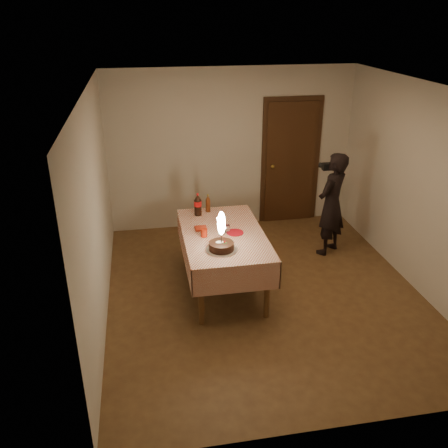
% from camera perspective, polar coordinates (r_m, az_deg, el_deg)
% --- Properties ---
extents(ground, '(4.00, 4.50, 0.01)m').
position_cam_1_polar(ground, '(6.29, 4.82, -8.17)').
color(ground, brown).
rests_on(ground, ground).
extents(room_shell, '(4.04, 4.54, 2.62)m').
position_cam_1_polar(room_shell, '(5.66, 5.55, 6.53)').
color(room_shell, beige).
rests_on(room_shell, ground).
extents(dining_table, '(1.02, 1.72, 0.80)m').
position_cam_1_polar(dining_table, '(6.03, -0.08, -1.98)').
color(dining_table, brown).
rests_on(dining_table, ground).
extents(birthday_cake, '(0.37, 0.37, 0.49)m').
position_cam_1_polar(birthday_cake, '(5.52, -0.31, -2.10)').
color(birthday_cake, white).
rests_on(birthday_cake, dining_table).
extents(red_plate, '(0.22, 0.22, 0.01)m').
position_cam_1_polar(red_plate, '(5.99, 1.32, -1.03)').
color(red_plate, '#B10C19').
rests_on(red_plate, dining_table).
extents(red_cup, '(0.08, 0.08, 0.10)m').
position_cam_1_polar(red_cup, '(5.87, -2.42, -1.08)').
color(red_cup, '#A81F0B').
rests_on(red_cup, dining_table).
extents(clear_cup, '(0.07, 0.07, 0.09)m').
position_cam_1_polar(clear_cup, '(6.00, 0.39, -0.54)').
color(clear_cup, white).
rests_on(clear_cup, dining_table).
extents(napkin_stack, '(0.15, 0.15, 0.02)m').
position_cam_1_polar(napkin_stack, '(6.09, -2.81, -0.52)').
color(napkin_stack, '#A62713').
rests_on(napkin_stack, dining_table).
extents(cola_bottle, '(0.10, 0.10, 0.32)m').
position_cam_1_polar(cola_bottle, '(6.45, -3.17, 2.33)').
color(cola_bottle, black).
rests_on(cola_bottle, dining_table).
extents(amber_bottle_left, '(0.06, 0.06, 0.25)m').
position_cam_1_polar(amber_bottle_left, '(6.57, -1.93, 2.46)').
color(amber_bottle_left, '#52240E').
rests_on(amber_bottle_left, dining_table).
extents(photographer, '(0.67, 0.65, 1.55)m').
position_cam_1_polar(photographer, '(7.12, 12.80, 2.35)').
color(photographer, black).
rests_on(photographer, ground).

